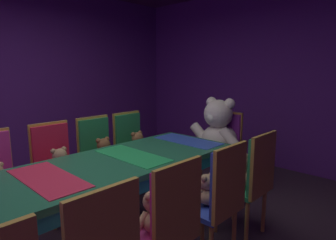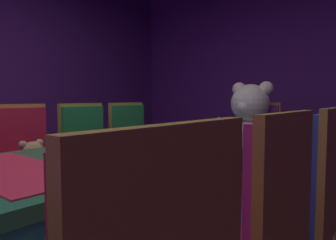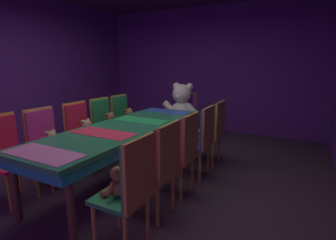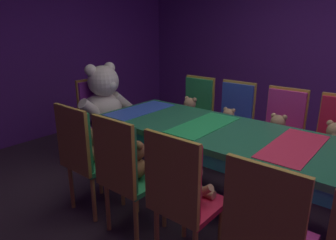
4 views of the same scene
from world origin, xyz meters
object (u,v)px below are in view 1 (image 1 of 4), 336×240
object	(u,v)px
teddy_left_2	(60,164)
chair_left_4	(131,143)
chair_right_4	(254,175)
king_teddy_bear	(217,131)
teddy_right_2	(153,213)
chair_right_2	(169,219)
chair_right_3	(221,193)
banquet_table	(95,176)
teddy_right_3	(206,191)
chair_left_3	(97,150)
chair_left_2	(54,160)
teddy_left_4	(138,145)
throne_chair	(224,141)
teddy_right_4	(240,172)
teddy_left_3	(104,153)

from	to	relation	value
teddy_left_2	chair_left_4	distance (m)	1.03
chair_right_4	king_teddy_bear	world-z (taller)	king_teddy_bear
teddy_right_2	king_teddy_bear	world-z (taller)	king_teddy_bear
chair_right_4	teddy_right_2	bearing A→B (deg)	81.83
chair_left_4	chair_right_2	bearing A→B (deg)	-31.97
chair_right_3	king_teddy_bear	distance (m)	1.51
banquet_table	chair_right_4	distance (m)	1.38
chair_right_3	teddy_right_3	xyz separation A→B (m)	(-0.14, 0.00, -0.03)
banquet_table	king_teddy_bear	size ratio (longest dim) A/B	3.65
teddy_left_2	chair_left_4	bearing A→B (deg)	98.22
chair_left_3	chair_right_3	size ratio (longest dim) A/B	1.00
chair_left_2	king_teddy_bear	distance (m)	1.93
teddy_left_4	teddy_right_2	size ratio (longest dim) A/B	1.02
chair_left_2	chair_left_4	size ratio (longest dim) A/B	1.00
chair_left_2	throne_chair	distance (m)	2.08
teddy_right_3	throne_chair	distance (m)	1.57
chair_right_3	teddy_right_4	distance (m)	0.55
chair_left_4	teddy_left_4	xyz separation A→B (m)	(0.14, 0.00, -0.01)
teddy_left_3	chair_left_4	bearing A→B (deg)	106.31
teddy_left_3	chair_right_3	size ratio (longest dim) A/B	0.33
teddy_left_4	throne_chair	bearing A→B (deg)	51.92
chair_left_3	chair_right_3	xyz separation A→B (m)	(1.71, -0.01, 0.00)
chair_left_4	chair_right_3	size ratio (longest dim) A/B	1.00
chair_left_2	chair_right_4	world-z (taller)	same
chair_right_4	teddy_left_4	bearing A→B (deg)	0.88
teddy_left_2	chair_left_3	distance (m)	0.54
chair_right_2	teddy_right_2	distance (m)	0.14
chair_left_2	king_teddy_bear	world-z (taller)	king_teddy_bear
chair_left_4	teddy_right_3	bearing A→B (deg)	-17.80
chair_left_4	chair_left_2	bearing A→B (deg)	-89.84
teddy_left_2	teddy_right_2	distance (m)	1.41
teddy_right_4	king_teddy_bear	size ratio (longest dim) A/B	0.42
teddy_left_2	teddy_left_4	distance (m)	1.02
banquet_table	throne_chair	distance (m)	1.94
chair_left_4	throne_chair	distance (m)	1.22
chair_left_4	king_teddy_bear	world-z (taller)	king_teddy_bear
teddy_left_3	chair_right_3	xyz separation A→B (m)	(1.57, -0.01, 0.01)
chair_left_2	throne_chair	world-z (taller)	same
chair_left_4	chair_right_3	world-z (taller)	same
banquet_table	teddy_left_2	xyz separation A→B (m)	(-0.69, 0.03, -0.07)
teddy_right_2	teddy_right_3	distance (m)	0.56
chair_right_3	king_teddy_bear	size ratio (longest dim) A/B	1.29
teddy_left_2	teddy_right_2	world-z (taller)	teddy_left_2
teddy_left_3	teddy_right_3	distance (m)	1.43
king_teddy_bear	throne_chair	bearing A→B (deg)	180.00
chair_right_2	throne_chair	xyz separation A→B (m)	(-0.86, 1.95, 0.00)
teddy_right_2	teddy_right_4	size ratio (longest dim) A/B	0.97
throne_chair	teddy_left_2	bearing A→B (deg)	-19.98
banquet_table	teddy_left_3	xyz separation A→B (m)	(-0.69, 0.55, -0.06)
chair_left_4	teddy_right_2	size ratio (longest dim) A/B	3.17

